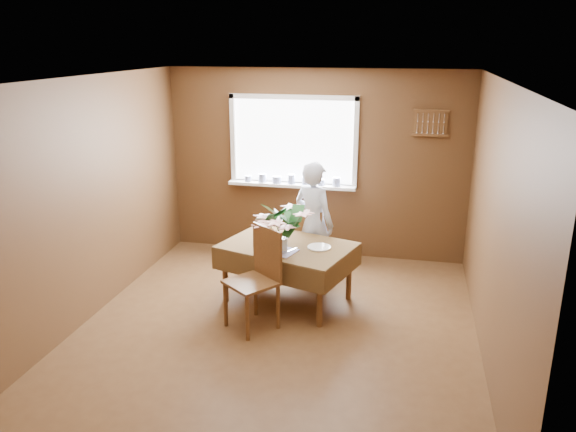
% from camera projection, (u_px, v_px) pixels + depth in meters
% --- Properties ---
extents(floor, '(4.50, 4.50, 0.00)m').
position_uv_depth(floor, '(276.00, 329.00, 5.75)').
color(floor, '#54351C').
rests_on(floor, ground).
extents(ceiling, '(4.50, 4.50, 0.00)m').
position_uv_depth(ceiling, '(275.00, 79.00, 5.00)').
color(ceiling, white).
rests_on(ceiling, wall_back).
extents(wall_back, '(4.00, 0.00, 4.00)m').
position_uv_depth(wall_back, '(315.00, 164.00, 7.47)').
color(wall_back, brown).
rests_on(wall_back, floor).
extents(wall_front, '(4.00, 0.00, 4.00)m').
position_uv_depth(wall_front, '(185.00, 323.00, 3.28)').
color(wall_front, brown).
rests_on(wall_front, floor).
extents(wall_left, '(0.00, 4.50, 4.50)m').
position_uv_depth(wall_left, '(88.00, 201.00, 5.79)').
color(wall_left, brown).
rests_on(wall_left, floor).
extents(wall_right, '(0.00, 4.50, 4.50)m').
position_uv_depth(wall_right, '(495.00, 227.00, 4.97)').
color(wall_right, brown).
rests_on(wall_right, floor).
extents(window_assembly, '(1.72, 0.20, 1.22)m').
position_uv_depth(window_assembly, '(293.00, 157.00, 7.45)').
color(window_assembly, white).
rests_on(window_assembly, wall_back).
extents(spoon_rack, '(0.44, 0.05, 0.33)m').
position_uv_depth(spoon_rack, '(431.00, 123.00, 6.96)').
color(spoon_rack, brown).
rests_on(spoon_rack, wall_back).
extents(dining_table, '(1.60, 1.31, 0.68)m').
position_uv_depth(dining_table, '(287.00, 251.00, 6.22)').
color(dining_table, brown).
rests_on(dining_table, floor).
extents(chair_far, '(0.47, 0.47, 0.90)m').
position_uv_depth(chair_far, '(310.00, 240.00, 6.86)').
color(chair_far, brown).
rests_on(chair_far, floor).
extents(chair_near, '(0.63, 0.63, 1.04)m').
position_uv_depth(chair_near, '(258.00, 274.00, 5.69)').
color(chair_near, brown).
rests_on(chair_near, floor).
extents(seated_woman, '(0.65, 0.57, 1.50)m').
position_uv_depth(seated_woman, '(314.00, 223.00, 6.70)').
color(seated_woman, white).
rests_on(seated_woman, floor).
extents(flower_bouquet, '(0.56, 0.56, 0.48)m').
position_uv_depth(flower_bouquet, '(282.00, 223.00, 5.94)').
color(flower_bouquet, white).
rests_on(flower_bouquet, dining_table).
extents(side_plate, '(0.28, 0.28, 0.01)m').
position_uv_depth(side_plate, '(319.00, 247.00, 6.10)').
color(side_plate, white).
rests_on(side_plate, dining_table).
extents(table_knife, '(0.12, 0.22, 0.00)m').
position_uv_depth(table_knife, '(290.00, 251.00, 6.00)').
color(table_knife, silver).
rests_on(table_knife, dining_table).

